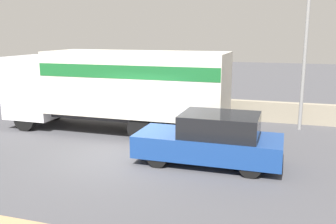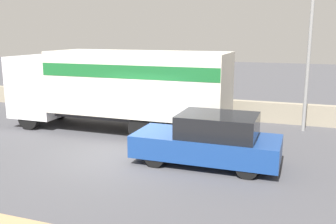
% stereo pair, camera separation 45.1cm
% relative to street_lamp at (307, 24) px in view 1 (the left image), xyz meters
% --- Properties ---
extents(ground_plane, '(80.00, 80.00, 0.00)m').
position_rel_street_lamp_xyz_m(ground_plane, '(-5.30, -5.28, -4.11)').
color(ground_plane, '#47474C').
extents(stone_wall_backdrop, '(60.00, 0.35, 0.88)m').
position_rel_street_lamp_xyz_m(stone_wall_backdrop, '(-5.30, 1.07, -3.67)').
color(stone_wall_backdrop, gray).
rests_on(stone_wall_backdrop, ground_plane).
extents(street_lamp, '(0.56, 0.28, 7.11)m').
position_rel_street_lamp_xyz_m(street_lamp, '(0.00, 0.00, 0.00)').
color(street_lamp, gray).
rests_on(street_lamp, ground_plane).
extents(box_truck, '(8.72, 2.41, 3.11)m').
position_rel_street_lamp_xyz_m(box_truck, '(-6.80, -2.43, -2.23)').
color(box_truck, silver).
rests_on(box_truck, ground_plane).
extents(car_hatchback, '(4.22, 1.74, 1.52)m').
position_rel_street_lamp_xyz_m(car_hatchback, '(-2.59, -5.00, -3.37)').
color(car_hatchback, navy).
rests_on(car_hatchback, ground_plane).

